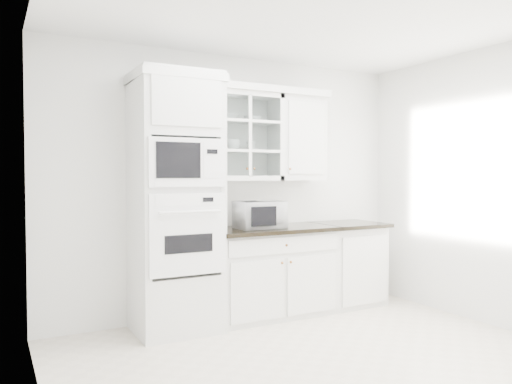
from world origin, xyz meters
TOP-DOWN VIEW (x-y plane):
  - ground at (0.00, 0.00)m, footprint 4.00×3.50m
  - room_shell at (0.00, 0.43)m, footprint 4.00×3.50m
  - oven_column at (-0.75, 1.42)m, footprint 0.76×0.68m
  - base_cabinet_run at (0.28, 1.45)m, footprint 1.32×0.67m
  - extra_base_cabinet at (1.28, 1.45)m, footprint 0.72×0.67m
  - upper_cabinet_glass at (0.03, 1.58)m, footprint 0.80×0.33m
  - upper_cabinet_solid at (0.71, 1.58)m, footprint 0.55×0.33m
  - crown_molding at (-0.07, 1.56)m, footprint 2.14×0.38m
  - countertop_microwave at (0.13, 1.40)m, footprint 0.49×0.41m
  - bowl_a at (-0.14, 1.58)m, footprint 0.28×0.28m
  - bowl_b at (0.14, 1.59)m, footprint 0.22×0.22m
  - cup_a at (-0.09, 1.57)m, footprint 0.14×0.14m
  - cup_b at (0.12, 1.58)m, footprint 0.11×0.11m

SIDE VIEW (x-z plane):
  - ground at x=0.00m, z-range 0.00..0.01m
  - base_cabinet_run at x=0.28m, z-range 0.00..0.92m
  - extra_base_cabinet at x=1.28m, z-range 0.00..0.92m
  - countertop_microwave at x=0.13m, z-range 0.92..1.19m
  - oven_column at x=-0.75m, z-range 0.00..2.40m
  - cup_b at x=0.12m, z-range 1.71..1.80m
  - cup_a at x=-0.09m, z-range 1.71..1.82m
  - room_shell at x=0.00m, z-range 0.43..3.13m
  - upper_cabinet_glass at x=0.03m, z-range 1.40..2.30m
  - upper_cabinet_solid at x=0.71m, z-range 1.40..2.30m
  - bowl_b at x=0.14m, z-range 2.01..2.07m
  - bowl_a at x=-0.14m, z-range 2.01..2.07m
  - crown_molding at x=-0.07m, z-range 2.30..2.37m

